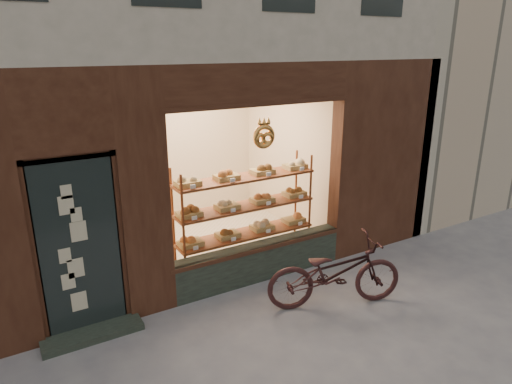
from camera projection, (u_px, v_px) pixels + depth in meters
ground at (326, 372)px, 4.84m from camera, size 90.00×90.00×0.00m
neighbor_right at (480, 0)px, 12.61m from camera, size 12.00×7.00×9.00m
display_shelf at (245, 215)px, 6.88m from camera, size 2.20×0.45×1.70m
bicycle at (335, 272)px, 5.97m from camera, size 1.91×1.21×0.95m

